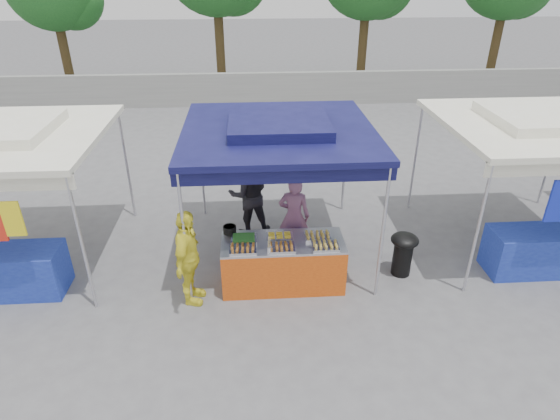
{
  "coord_description": "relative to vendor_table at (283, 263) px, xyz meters",
  "views": [
    {
      "loc": [
        -0.49,
        -6.51,
        4.88
      ],
      "look_at": [
        0.0,
        0.6,
        1.05
      ],
      "focal_mm": 30.0,
      "sensor_mm": 36.0,
      "label": 1
    }
  ],
  "objects": [
    {
      "name": "neighbor_stall_left",
      "position": [
        -4.5,
        0.67,
        1.18
      ],
      "size": [
        3.2,
        3.2,
        2.57
      ],
      "color": "silver",
      "rests_on": "ground_plane"
    },
    {
      "name": "food_tray_fl",
      "position": [
        -0.65,
        -0.24,
        0.46
      ],
      "size": [
        0.42,
        0.3,
        0.07
      ],
      "color": "silver",
      "rests_on": "vendor_table"
    },
    {
      "name": "helper_man",
      "position": [
        -0.53,
        1.77,
        0.41
      ],
      "size": [
        0.88,
        0.73,
        1.68
      ],
      "primitive_type": "imported",
      "rotation": [
        0.0,
        0.0,
        3.26
      ],
      "color": "black",
      "rests_on": "ground_plane"
    },
    {
      "name": "customer_person",
      "position": [
        -1.49,
        -0.34,
        0.39
      ],
      "size": [
        0.54,
        1.0,
        1.62
      ],
      "primitive_type": "imported",
      "rotation": [
        0.0,
        0.0,
        1.41
      ],
      "color": "yellow",
      "rests_on": "ground_plane"
    },
    {
      "name": "neighbor_stall_right",
      "position": [
        4.5,
        0.67,
        1.18
      ],
      "size": [
        3.2,
        3.2,
        2.57
      ],
      "color": "silver",
      "rests_on": "ground_plane"
    },
    {
      "name": "food_tray_br",
      "position": [
        0.57,
        0.07,
        0.46
      ],
      "size": [
        0.42,
        0.3,
        0.07
      ],
      "color": "silver",
      "rests_on": "vendor_table"
    },
    {
      "name": "main_canopy",
      "position": [
        0.0,
        1.07,
        1.94
      ],
      "size": [
        3.2,
        3.2,
        2.57
      ],
      "color": "silver",
      "rests_on": "ground_plane"
    },
    {
      "name": "crate_left",
      "position": [
        -0.38,
        0.72,
        -0.29
      ],
      "size": [
        0.47,
        0.33,
        0.28
      ],
      "primitive_type": "cube",
      "color": "#1427A8",
      "rests_on": "ground_plane"
    },
    {
      "name": "skewer_cup",
      "position": [
        -0.24,
        -0.31,
        0.47
      ],
      "size": [
        0.08,
        0.08,
        0.1
      ],
      "primitive_type": "cylinder",
      "color": "silver",
      "rests_on": "vendor_table"
    },
    {
      "name": "back_wall",
      "position": [
        0.0,
        11.1,
        0.17
      ],
      "size": [
        40.0,
        0.25,
        1.2
      ],
      "primitive_type": "cube",
      "color": "gray",
      "rests_on": "ground_plane"
    },
    {
      "name": "wok_burner",
      "position": [
        2.09,
        0.16,
        0.05
      ],
      "size": [
        0.47,
        0.47,
        0.8
      ],
      "rotation": [
        0.0,
        0.0,
        0.01
      ],
      "color": "black",
      "rests_on": "ground_plane"
    },
    {
      "name": "vendor_table",
      "position": [
        0.0,
        0.0,
        0.0
      ],
      "size": [
        2.0,
        0.8,
        0.85
      ],
      "color": "#C84A12",
      "rests_on": "ground_plane"
    },
    {
      "name": "vendor_woman",
      "position": [
        0.27,
        0.94,
        0.36
      ],
      "size": [
        0.64,
        0.49,
        1.56
      ],
      "primitive_type": "imported",
      "rotation": [
        0.0,
        0.0,
        2.92
      ],
      "color": "#8E5A7C",
      "rests_on": "ground_plane"
    },
    {
      "name": "crate_stacked",
      "position": [
        0.22,
        0.55,
        0.07
      ],
      "size": [
        0.54,
        0.38,
        0.32
      ],
      "primitive_type": "cube",
      "color": "#1427A8",
      "rests_on": "crate_right"
    },
    {
      "name": "cooking_pot",
      "position": [
        -0.87,
        0.32,
        0.49
      ],
      "size": [
        0.22,
        0.22,
        0.13
      ],
      "primitive_type": "cylinder",
      "color": "black",
      "rests_on": "vendor_table"
    },
    {
      "name": "crate_right",
      "position": [
        0.22,
        0.55,
        -0.26
      ],
      "size": [
        0.55,
        0.39,
        0.33
      ],
      "primitive_type": "cube",
      "color": "#1427A8",
      "rests_on": "ground_plane"
    },
    {
      "name": "food_tray_bm",
      "position": [
        -0.05,
        0.11,
        0.46
      ],
      "size": [
        0.42,
        0.3,
        0.07
      ],
      "color": "silver",
      "rests_on": "vendor_table"
    },
    {
      "name": "food_tray_bl",
      "position": [
        -0.63,
        0.07,
        0.46
      ],
      "size": [
        0.42,
        0.3,
        0.07
      ],
      "color": "silver",
      "rests_on": "vendor_table"
    },
    {
      "name": "food_tray_fr",
      "position": [
        0.65,
        -0.24,
        0.46
      ],
      "size": [
        0.42,
        0.3,
        0.07
      ],
      "color": "silver",
      "rests_on": "vendor_table"
    },
    {
      "name": "ground_plane",
      "position": [
        0.0,
        0.1,
        -0.43
      ],
      "size": [
        80.0,
        80.0,
        0.0
      ],
      "primitive_type": "plane",
      "color": "#5D5D5F"
    },
    {
      "name": "food_tray_fm",
      "position": [
        -0.04,
        -0.24,
        0.46
      ],
      "size": [
        0.42,
        0.3,
        0.07
      ],
      "color": "silver",
      "rests_on": "vendor_table"
    }
  ]
}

